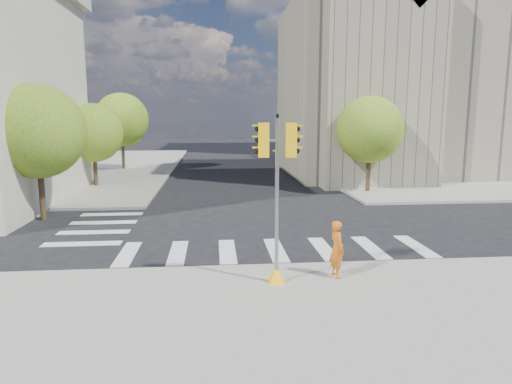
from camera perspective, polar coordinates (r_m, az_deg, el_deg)
The scene contains 15 objects.
ground at distance 18.98m, azimuth 1.98°, elevation -5.52°, with size 160.00×160.00×0.00m, color black.
sidewalk_far_right at distance 49.75m, azimuth 21.42°, elevation 3.27°, with size 28.00×40.00×0.15m, color gray.
sidewalk_far_left at distance 47.82m, azimuth -27.00°, elevation 2.67°, with size 28.00×40.00×0.15m, color gray.
civic_building at distance 41.46m, azimuth 20.81°, elevation 12.15°, with size 26.00×16.00×19.39m.
office_tower at distance 65.70m, azimuth 17.35°, elevation 17.93°, with size 20.00×18.00×30.00m, color #9EA0A3.
tree_lw_near at distance 23.64m, azimuth -25.69°, elevation 6.84°, with size 4.40×4.40×6.41m.
tree_lw_mid at distance 33.21m, azimuth -19.69°, elevation 6.97°, with size 4.00×4.00×5.77m.
tree_lw_far at distance 42.96m, azimuth -16.46°, elevation 8.63°, with size 4.80×4.80×6.95m.
tree_re_near at distance 29.87m, azimuth 14.05°, elevation 7.57°, with size 4.20×4.20×6.16m.
tree_re_mid at distance 41.37m, azimuth 8.53°, elevation 8.63°, with size 4.60×4.60×6.66m.
tree_re_far at distance 53.11m, azimuth 5.41°, elevation 8.34°, with size 4.00×4.00×5.88m.
lamp_near at distance 33.81m, azimuth 12.64°, elevation 8.71°, with size 0.35×0.18×8.11m.
lamp_far at distance 47.33m, azimuth 7.39°, elevation 9.03°, with size 0.35×0.18×8.11m.
traffic_signal at distance 12.89m, azimuth 2.62°, elevation -2.66°, with size 1.07×0.56×4.82m.
photographer at distance 13.89m, azimuth 10.08°, elevation -7.01°, with size 0.63×0.41×1.72m, color orange.
Camera 1 is at (-2.36, -18.18, 4.93)m, focal length 32.00 mm.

